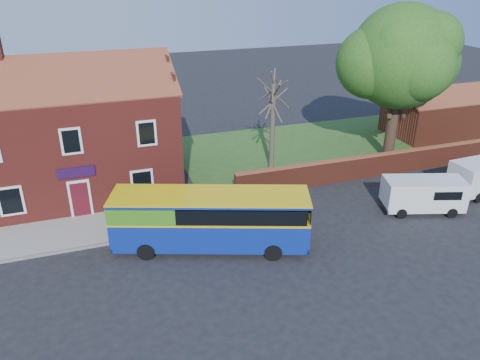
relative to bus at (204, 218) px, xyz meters
name	(u,v)px	position (x,y,z in m)	size (l,w,h in m)	color
ground	(241,266)	(1.18, -2.21, -1.68)	(120.00, 120.00, 0.00)	black
pavement	(84,231)	(-5.82, 3.54, -1.62)	(18.00, 3.50, 0.12)	gray
kerb	(85,247)	(-5.82, 1.79, -1.61)	(18.00, 0.15, 0.14)	slate
grass_strip	(342,145)	(14.18, 10.79, -1.66)	(26.00, 12.00, 0.04)	#426B28
shop_building	(73,138)	(-5.84, 9.29, 1.73)	(12.30, 8.13, 10.50)	maroon
boundary_wall	(388,163)	(14.18, 4.79, -0.87)	(22.00, 0.38, 1.60)	maroon
outbuilding	(438,115)	(23.18, 10.79, -0.08)	(8.20, 5.06, 4.17)	maroon
bus	(204,218)	(0.00, 0.00, 0.00)	(9.98, 5.55, 2.96)	navy
van_near	(424,194)	(12.98, -0.35, -0.57)	(4.87, 3.08, 1.99)	silver
large_tree	(400,60)	(16.12, 7.54, 5.50)	(9.00, 7.12, 10.98)	black
bare_tree	(273,122)	(7.08, 8.37, 1.69)	(2.47, 2.94, 6.58)	#4C4238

